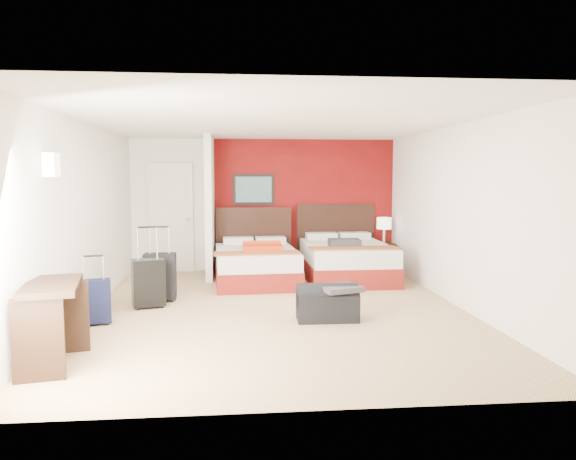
{
  "coord_description": "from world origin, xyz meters",
  "views": [
    {
      "loc": [
        -0.53,
        -7.24,
        1.77
      ],
      "look_at": [
        0.23,
        0.8,
        1.0
      ],
      "focal_mm": 34.21,
      "sensor_mm": 36.0,
      "label": 1
    }
  ],
  "objects": [
    {
      "name": "entry_door",
      "position": [
        -1.75,
        3.2,
        1.02
      ],
      "size": [
        0.82,
        0.06,
        2.05
      ],
      "primitive_type": "cube",
      "color": "silver",
      "rests_on": "ground"
    },
    {
      "name": "ground",
      "position": [
        0.0,
        0.0,
        0.0
      ],
      "size": [
        6.5,
        6.5,
        0.0
      ],
      "primitive_type": "plane",
      "color": "#D6B584",
      "rests_on": "ground"
    },
    {
      "name": "room_walls",
      "position": [
        -1.4,
        1.42,
        1.26
      ],
      "size": [
        5.02,
        6.52,
        2.5
      ],
      "color": "white",
      "rests_on": "ground"
    },
    {
      "name": "bed_left",
      "position": [
        -0.21,
        1.94,
        0.29
      ],
      "size": [
        1.44,
        1.98,
        0.57
      ],
      "primitive_type": "cube",
      "rotation": [
        0.0,
        0.0,
        0.05
      ],
      "color": "silver",
      "rests_on": "ground"
    },
    {
      "name": "suitcase_charcoal",
      "position": [
        -1.63,
        0.68,
        0.33
      ],
      "size": [
        0.45,
        0.28,
        0.66
      ],
      "primitive_type": "cube",
      "rotation": [
        0.0,
        0.0,
        0.01
      ],
      "color": "black",
      "rests_on": "ground"
    },
    {
      "name": "suitcase_black",
      "position": [
        -1.73,
        0.27,
        0.32
      ],
      "size": [
        0.48,
        0.38,
        0.64
      ],
      "primitive_type": "cube",
      "rotation": [
        0.0,
        0.0,
        0.3
      ],
      "color": "black",
      "rests_on": "ground"
    },
    {
      "name": "red_accent_panel",
      "position": [
        0.75,
        3.23,
        1.25
      ],
      "size": [
        3.5,
        0.04,
        2.5
      ],
      "primitive_type": "cube",
      "color": "maroon",
      "rests_on": "ground"
    },
    {
      "name": "bed_right",
      "position": [
        1.38,
        2.13,
        0.31
      ],
      "size": [
        1.44,
        2.05,
        0.62
      ],
      "primitive_type": "cube",
      "rotation": [
        0.0,
        0.0,
        0.0
      ],
      "color": "silver",
      "rests_on": "ground"
    },
    {
      "name": "jacket_draped",
      "position": [
        0.74,
        -0.67,
        0.41
      ],
      "size": [
        0.58,
        0.53,
        0.06
      ],
      "primitive_type": "cube",
      "rotation": [
        0.0,
        0.0,
        0.32
      ],
      "color": "#3D3C41",
      "rests_on": "duffel_bag"
    },
    {
      "name": "duffel_bag",
      "position": [
        0.59,
        -0.62,
        0.19
      ],
      "size": [
        0.76,
        0.41,
        0.38
      ],
      "primitive_type": "cube",
      "rotation": [
        0.0,
        0.0,
        -0.01
      ],
      "color": "black",
      "rests_on": "ground"
    },
    {
      "name": "partition_wall",
      "position": [
        -1.0,
        2.61,
        1.25
      ],
      "size": [
        0.12,
        1.2,
        2.5
      ],
      "primitive_type": "cube",
      "color": "silver",
      "rests_on": "ground"
    },
    {
      "name": "nightstand",
      "position": [
        2.24,
        2.81,
        0.27
      ],
      "size": [
        0.39,
        0.39,
        0.54
      ],
      "primitive_type": "cube",
      "rotation": [
        0.0,
        0.0,
        -0.01
      ],
      "color": "black",
      "rests_on": "ground"
    },
    {
      "name": "table_lamp",
      "position": [
        2.24,
        2.81,
        0.78
      ],
      "size": [
        0.36,
        0.36,
        0.49
      ],
      "primitive_type": "cylinder",
      "rotation": [
        0.0,
        0.0,
        -0.38
      ],
      "color": "white",
      "rests_on": "nightstand"
    },
    {
      "name": "suitcase_navy",
      "position": [
        -2.24,
        -0.55,
        0.26
      ],
      "size": [
        0.41,
        0.31,
        0.52
      ],
      "primitive_type": "cube",
      "rotation": [
        0.0,
        0.0,
        0.24
      ],
      "color": "black",
      "rests_on": "ground"
    },
    {
      "name": "red_suitcase_open",
      "position": [
        -0.11,
        1.84,
        0.63
      ],
      "size": [
        0.64,
        0.88,
        0.11
      ],
      "primitive_type": "cube",
      "rotation": [
        0.0,
        0.0,
        0.0
      ],
      "color": "#B7300F",
      "rests_on": "bed_left"
    },
    {
      "name": "jacket_bundle",
      "position": [
        1.28,
        1.83,
        0.68
      ],
      "size": [
        0.53,
        0.43,
        0.12
      ],
      "primitive_type": "cube",
      "rotation": [
        0.0,
        0.0,
        -0.04
      ],
      "color": "#36363A",
      "rests_on": "bed_right"
    },
    {
      "name": "desk",
      "position": [
        -2.25,
        -2.02,
        0.4
      ],
      "size": [
        0.65,
        1.03,
        0.8
      ],
      "primitive_type": "cube",
      "rotation": [
        0.0,
        0.0,
        0.19
      ],
      "color": "black",
      "rests_on": "ground"
    }
  ]
}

